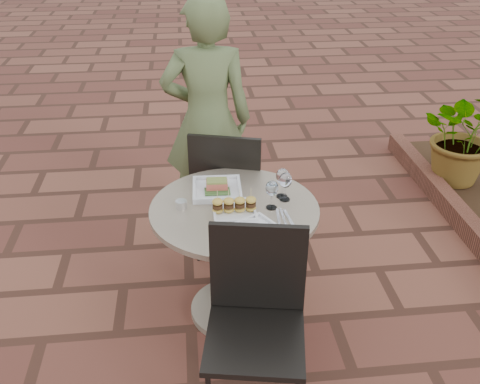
{
  "coord_description": "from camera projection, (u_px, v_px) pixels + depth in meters",
  "views": [
    {
      "loc": [
        -0.38,
        -2.7,
        2.21
      ],
      "look_at": [
        -0.12,
        -0.3,
        0.82
      ],
      "focal_mm": 40.0,
      "sensor_mm": 36.0,
      "label": 1
    }
  ],
  "objects": [
    {
      "name": "plate_sliders",
      "position": [
        234.0,
        207.0,
        2.76
      ],
      "size": [
        0.23,
        0.22,
        0.14
      ],
      "rotation": [
        0.0,
        0.0,
        0.01
      ],
      "color": "silver",
      "rests_on": "cafe_table"
    },
    {
      "name": "wine_glass_right",
      "position": [
        272.0,
        189.0,
        2.77
      ],
      "size": [
        0.07,
        0.07,
        0.16
      ],
      "color": "white",
      "rests_on": "cafe_table"
    },
    {
      "name": "plate_salmon",
      "position": [
        217.0,
        188.0,
        2.96
      ],
      "size": [
        0.28,
        0.28,
        0.07
      ],
      "rotation": [
        0.0,
        0.0,
        -0.04
      ],
      "color": "silver",
      "rests_on": "cafe_table"
    },
    {
      "name": "potted_plant_a",
      "position": [
        467.0,
        135.0,
        4.28
      ],
      "size": [
        0.88,
        0.82,
        0.81
      ],
      "primitive_type": "imported",
      "rotation": [
        0.0,
        0.0,
        -0.3
      ],
      "color": "#33662D",
      "rests_on": "mulch_bed"
    },
    {
      "name": "plate_tuna",
      "position": [
        256.0,
        231.0,
        2.61
      ],
      "size": [
        0.3,
        0.3,
        0.03
      ],
      "rotation": [
        0.0,
        0.0,
        0.53
      ],
      "color": "silver",
      "rests_on": "cafe_table"
    },
    {
      "name": "steel_ramekin",
      "position": [
        181.0,
        204.0,
        2.81
      ],
      "size": [
        0.07,
        0.07,
        0.04
      ],
      "primitive_type": "cylinder",
      "rotation": [
        0.0,
        0.0,
        -0.22
      ],
      "color": "silver",
      "rests_on": "cafe_table"
    },
    {
      "name": "wine_glass_mid",
      "position": [
        283.0,
        177.0,
        2.86
      ],
      "size": [
        0.07,
        0.07,
        0.17
      ],
      "color": "white",
      "rests_on": "cafe_table"
    },
    {
      "name": "diner",
      "position": [
        207.0,
        121.0,
        3.59
      ],
      "size": [
        0.62,
        0.42,
        1.67
      ],
      "primitive_type": "imported",
      "rotation": [
        0.0,
        0.0,
        3.11
      ],
      "color": "#4E5C32",
      "rests_on": "ground"
    },
    {
      "name": "planter_curb",
      "position": [
        469.0,
        228.0,
        3.83
      ],
      "size": [
        0.12,
        3.0,
        0.15
      ],
      "primitive_type": "cube",
      "color": "brown",
      "rests_on": "ground"
    },
    {
      "name": "chair_near",
      "position": [
        256.0,
        308.0,
        2.42
      ],
      "size": [
        0.51,
        0.51,
        0.93
      ],
      "rotation": [
        0.0,
        0.0,
        -0.18
      ],
      "color": "black",
      "rests_on": "ground"
    },
    {
      "name": "cafe_table",
      "position": [
        235.0,
        245.0,
        2.95
      ],
      "size": [
        0.9,
        0.9,
        0.73
      ],
      "color": "gray",
      "rests_on": "ground"
    },
    {
      "name": "wine_glass_far",
      "position": [
        286.0,
        181.0,
        2.84
      ],
      "size": [
        0.07,
        0.07,
        0.16
      ],
      "color": "white",
      "rests_on": "cafe_table"
    },
    {
      "name": "chair_far",
      "position": [
        228.0,
        185.0,
        3.41
      ],
      "size": [
        0.54,
        0.54,
        0.93
      ],
      "rotation": [
        0.0,
        0.0,
        2.87
      ],
      "color": "black",
      "rests_on": "ground"
    },
    {
      "name": "ground",
      "position": [
        254.0,
        277.0,
        3.46
      ],
      "size": [
        60.0,
        60.0,
        0.0
      ],
      "primitive_type": "plane",
      "color": "brown",
      "rests_on": "ground"
    },
    {
      "name": "cutlery_set",
      "position": [
        284.0,
        220.0,
        2.72
      ],
      "size": [
        0.11,
        0.23,
        0.0
      ],
      "primitive_type": null,
      "rotation": [
        0.0,
        0.0,
        0.05
      ],
      "color": "silver",
      "rests_on": "cafe_table"
    }
  ]
}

